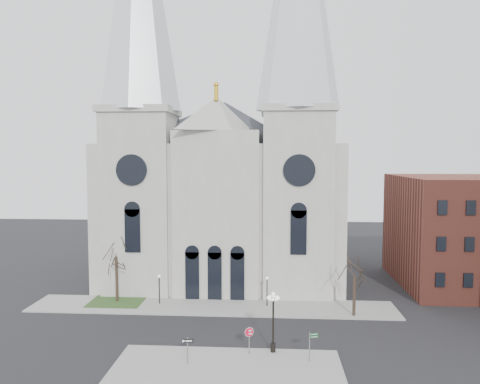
# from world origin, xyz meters

# --- Properties ---
(ground) EXTENTS (160.00, 160.00, 0.00)m
(ground) POSITION_xyz_m (0.00, 0.00, 0.00)
(ground) COLOR black
(ground) RESTS_ON ground
(sidewalk_near) EXTENTS (18.00, 10.00, 0.14)m
(sidewalk_near) POSITION_xyz_m (3.00, -5.00, 0.07)
(sidewalk_near) COLOR gray
(sidewalk_near) RESTS_ON ground
(sidewalk_far) EXTENTS (40.00, 6.00, 0.14)m
(sidewalk_far) POSITION_xyz_m (0.00, 11.00, 0.07)
(sidewalk_far) COLOR gray
(sidewalk_far) RESTS_ON ground
(grass_patch) EXTENTS (6.00, 5.00, 0.18)m
(grass_patch) POSITION_xyz_m (-11.00, 12.00, 0.09)
(grass_patch) COLOR #26411C
(grass_patch) RESTS_ON ground
(cathedral) EXTENTS (33.00, 26.66, 54.00)m
(cathedral) POSITION_xyz_m (0.00, 22.86, 18.48)
(cathedral) COLOR #A09D95
(cathedral) RESTS_ON ground
(bg_building_brick) EXTENTS (14.00, 18.00, 14.00)m
(bg_building_brick) POSITION_xyz_m (30.00, 22.00, 7.00)
(bg_building_brick) COLOR brown
(bg_building_brick) RESTS_ON ground
(tree_left) EXTENTS (3.20, 3.20, 7.50)m
(tree_left) POSITION_xyz_m (-11.00, 12.00, 5.58)
(tree_left) COLOR #2C2218
(tree_left) RESTS_ON ground
(tree_right) EXTENTS (3.20, 3.20, 6.00)m
(tree_right) POSITION_xyz_m (15.00, 9.00, 4.47)
(tree_right) COLOR #2C2218
(tree_right) RESTS_ON ground
(ped_lamp_left) EXTENTS (0.32, 0.32, 3.26)m
(ped_lamp_left) POSITION_xyz_m (-6.00, 11.50, 2.33)
(ped_lamp_left) COLOR black
(ped_lamp_left) RESTS_ON sidewalk_far
(ped_lamp_right) EXTENTS (0.32, 0.32, 3.26)m
(ped_lamp_right) POSITION_xyz_m (6.00, 11.50, 2.33)
(ped_lamp_right) COLOR black
(ped_lamp_right) RESTS_ON sidewalk_far
(stop_sign) EXTENTS (0.82, 0.09, 2.28)m
(stop_sign) POSITION_xyz_m (4.62, -1.17, 1.78)
(stop_sign) COLOR slate
(stop_sign) RESTS_ON sidewalk_near
(globe_lamp) EXTENTS (1.17, 1.17, 5.12)m
(globe_lamp) POSITION_xyz_m (6.60, -0.63, 3.36)
(globe_lamp) COLOR black
(globe_lamp) RESTS_ON sidewalk_near
(one_way_sign) EXTENTS (0.92, 0.19, 2.11)m
(one_way_sign) POSITION_xyz_m (-0.16, -3.32, 1.57)
(one_way_sign) COLOR slate
(one_way_sign) RESTS_ON sidewalk_near
(street_name_sign) EXTENTS (0.73, 0.26, 2.36)m
(street_name_sign) POSITION_xyz_m (9.60, -2.22, 1.52)
(street_name_sign) COLOR slate
(street_name_sign) RESTS_ON sidewalk_near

